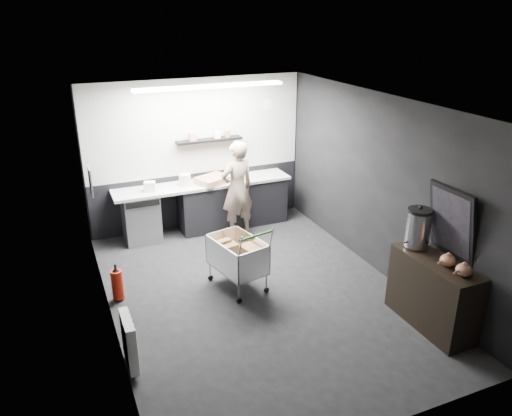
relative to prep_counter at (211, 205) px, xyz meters
name	(u,v)px	position (x,y,z in m)	size (l,w,h in m)	color
floor	(257,293)	(-0.14, -2.42, -0.46)	(5.50, 5.50, 0.00)	black
ceiling	(257,104)	(-0.14, -2.42, 2.24)	(5.50, 5.50, 0.00)	white
wall_back	(197,154)	(-0.14, 0.33, 0.89)	(5.50, 5.50, 0.00)	black
wall_front	(382,314)	(-0.14, -5.17, 0.89)	(5.50, 5.50, 0.00)	black
wall_left	(103,230)	(-2.14, -2.42, 0.89)	(5.50, 5.50, 0.00)	black
wall_right	(381,186)	(1.86, -2.42, 0.89)	(5.50, 5.50, 0.00)	black
kitchen_wall_panel	(196,127)	(-0.14, 0.31, 1.39)	(3.95, 0.02, 1.70)	beige
dado_panel	(199,198)	(-0.14, 0.31, 0.04)	(3.95, 0.02, 1.00)	black
floating_shelf	(209,140)	(0.06, 0.20, 1.16)	(1.20, 0.22, 0.04)	black
wall_clock	(268,104)	(1.26, 0.30, 1.69)	(0.20, 0.20, 0.03)	white
poster	(90,181)	(-2.12, -1.12, 1.09)	(0.02, 0.30, 0.40)	white
poster_red_band	(90,177)	(-2.11, -1.12, 1.16)	(0.01, 0.22, 0.10)	red
radiator	(129,341)	(-2.08, -3.32, -0.11)	(0.10, 0.50, 0.60)	white
ceiling_strip	(210,86)	(-0.14, -0.57, 2.21)	(2.40, 0.20, 0.04)	white
prep_counter	(211,205)	(0.00, 0.00, 0.00)	(3.20, 0.61, 0.90)	black
person	(237,189)	(0.34, -0.45, 0.41)	(0.63, 0.41, 1.73)	#BBAC94
shopping_cart	(237,257)	(-0.32, -2.14, 0.03)	(0.74, 1.04, 1.02)	silver
sideboard	(433,283)	(1.63, -3.96, 0.13)	(0.53, 1.23, 1.84)	black
fire_extinguisher	(117,284)	(-1.99, -1.82, -0.20)	(0.16, 0.16, 0.53)	#B21E0B
cardboard_box	(213,180)	(0.03, -0.05, 0.50)	(0.56, 0.43, 0.11)	#A27A56
pink_tub	(185,180)	(-0.47, 0.00, 0.55)	(0.21, 0.21, 0.21)	silver
white_container	(150,187)	(-1.10, -0.05, 0.53)	(0.19, 0.15, 0.17)	white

